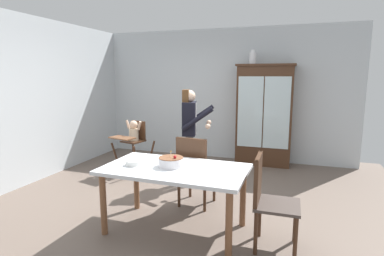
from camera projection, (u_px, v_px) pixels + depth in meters
The scene contains 12 objects.
ground_plane at pixel (179, 204), 4.21m from camera, with size 6.24×6.24×0.00m, color #66564C.
wall_back at pixel (223, 95), 6.44m from camera, with size 5.32×0.06×2.70m, color silver.
wall_left at pixel (22, 101), 4.81m from camera, with size 0.06×5.32×2.70m, color silver.
china_cabinet at pixel (264, 115), 5.97m from camera, with size 1.10×0.48×1.97m.
ceramic_vase at pixel (253, 58), 5.87m from camera, with size 0.13×0.13×0.27m.
high_chair_with_toddler at pixel (133, 137), 5.56m from camera, with size 0.69×0.78×0.95m.
adult_person at pixel (190, 125), 4.86m from camera, with size 0.59×0.57×1.53m.
dining_table at pixel (175, 175), 3.42m from camera, with size 1.61×0.93×0.74m.
birthday_cake at pixel (171, 162), 3.43m from camera, with size 0.28×0.28×0.19m.
serving_bowl at pixel (134, 163), 3.49m from camera, with size 0.18×0.18×0.06m, color silver.
dining_chair_far_side at pixel (194, 167), 4.05m from camera, with size 0.48×0.48×0.96m.
dining_chair_right_end at pixel (267, 195), 3.09m from camera, with size 0.45×0.45×0.96m.
Camera 1 is at (1.45, -3.70, 1.75)m, focal length 28.67 mm.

